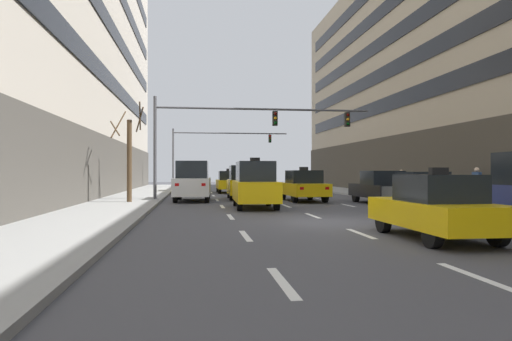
% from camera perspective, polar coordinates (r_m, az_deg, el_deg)
% --- Properties ---
extents(ground_plane, '(120.00, 120.00, 0.00)m').
position_cam_1_polar(ground_plane, '(15.46, 8.94, -6.28)').
color(ground_plane, '#424247').
extents(sidewalk_left, '(3.66, 80.00, 0.14)m').
position_cam_1_polar(sidewalk_left, '(15.25, -21.42, -6.09)').
color(sidewalk_left, gray).
rests_on(sidewalk_left, ground).
extents(lane_stripe_l1_s2, '(0.16, 2.00, 0.01)m').
position_cam_1_polar(lane_stripe_l1_s2, '(7.05, 3.28, -13.64)').
color(lane_stripe_l1_s2, silver).
rests_on(lane_stripe_l1_s2, ground).
extents(lane_stripe_l1_s3, '(0.16, 2.00, 0.01)m').
position_cam_1_polar(lane_stripe_l1_s3, '(11.92, -1.32, -8.09)').
color(lane_stripe_l1_s3, silver).
rests_on(lane_stripe_l1_s3, ground).
extents(lane_stripe_l1_s4, '(0.16, 2.00, 0.01)m').
position_cam_1_polar(lane_stripe_l1_s4, '(16.86, -3.19, -5.75)').
color(lane_stripe_l1_s4, silver).
rests_on(lane_stripe_l1_s4, ground).
extents(lane_stripe_l1_s5, '(0.16, 2.00, 0.01)m').
position_cam_1_polar(lane_stripe_l1_s5, '(21.83, -4.21, -4.48)').
color(lane_stripe_l1_s5, silver).
rests_on(lane_stripe_l1_s5, ground).
extents(lane_stripe_l1_s6, '(0.16, 2.00, 0.01)m').
position_cam_1_polar(lane_stripe_l1_s6, '(26.82, -4.85, -3.67)').
color(lane_stripe_l1_s6, silver).
rests_on(lane_stripe_l1_s6, ground).
extents(lane_stripe_l1_s7, '(0.16, 2.00, 0.01)m').
position_cam_1_polar(lane_stripe_l1_s7, '(31.80, -5.28, -3.12)').
color(lane_stripe_l1_s7, silver).
rests_on(lane_stripe_l1_s7, ground).
extents(lane_stripe_l1_s8, '(0.16, 2.00, 0.01)m').
position_cam_1_polar(lane_stripe_l1_s8, '(36.79, -5.60, -2.72)').
color(lane_stripe_l1_s8, silver).
rests_on(lane_stripe_l1_s8, ground).
extents(lane_stripe_l1_s9, '(0.16, 2.00, 0.01)m').
position_cam_1_polar(lane_stripe_l1_s9, '(41.79, -5.84, -2.41)').
color(lane_stripe_l1_s9, silver).
rests_on(lane_stripe_l1_s9, ground).
extents(lane_stripe_l1_s10, '(0.16, 2.00, 0.01)m').
position_cam_1_polar(lane_stripe_l1_s10, '(46.78, -6.03, -2.17)').
color(lane_stripe_l1_s10, silver).
rests_on(lane_stripe_l1_s10, ground).
extents(lane_stripe_l2_s2, '(0.16, 2.00, 0.01)m').
position_cam_1_polar(lane_stripe_l2_s2, '(8.20, 25.44, -11.71)').
color(lane_stripe_l2_s2, silver).
rests_on(lane_stripe_l2_s2, ground).
extents(lane_stripe_l2_s3, '(0.16, 2.00, 0.01)m').
position_cam_1_polar(lane_stripe_l2_s3, '(12.63, 12.85, -7.63)').
color(lane_stripe_l2_s3, silver).
rests_on(lane_stripe_l2_s3, ground).
extents(lane_stripe_l2_s4, '(0.16, 2.00, 0.01)m').
position_cam_1_polar(lane_stripe_l2_s4, '(17.38, 7.05, -5.59)').
color(lane_stripe_l2_s4, silver).
rests_on(lane_stripe_l2_s4, ground).
extents(lane_stripe_l2_s5, '(0.16, 2.00, 0.01)m').
position_cam_1_polar(lane_stripe_l2_s5, '(22.23, 3.77, -4.40)').
color(lane_stripe_l2_s5, silver).
rests_on(lane_stripe_l2_s5, ground).
extents(lane_stripe_l2_s6, '(0.16, 2.00, 0.01)m').
position_cam_1_polar(lane_stripe_l2_s6, '(27.14, 1.68, -3.63)').
color(lane_stripe_l2_s6, silver).
rests_on(lane_stripe_l2_s6, ground).
extents(lane_stripe_l2_s7, '(0.16, 2.00, 0.01)m').
position_cam_1_polar(lane_stripe_l2_s7, '(32.08, 0.24, -3.10)').
color(lane_stripe_l2_s7, silver).
rests_on(lane_stripe_l2_s7, ground).
extents(lane_stripe_l2_s8, '(0.16, 2.00, 0.01)m').
position_cam_1_polar(lane_stripe_l2_s8, '(37.03, -0.82, -2.70)').
color(lane_stripe_l2_s8, silver).
rests_on(lane_stripe_l2_s8, ground).
extents(lane_stripe_l2_s9, '(0.16, 2.00, 0.01)m').
position_cam_1_polar(lane_stripe_l2_s9, '(42.00, -1.63, -2.40)').
color(lane_stripe_l2_s9, silver).
rests_on(lane_stripe_l2_s9, ground).
extents(lane_stripe_l2_s10, '(0.16, 2.00, 0.01)m').
position_cam_1_polar(lane_stripe_l2_s10, '(46.97, -2.27, -2.17)').
color(lane_stripe_l2_s10, silver).
rests_on(lane_stripe_l2_s10, ground).
extents(lane_stripe_l3_s3, '(0.16, 2.00, 0.01)m').
position_cam_1_polar(lane_stripe_l3_s3, '(14.00, 24.85, -6.89)').
color(lane_stripe_l3_s3, silver).
rests_on(lane_stripe_l3_s3, ground).
extents(lane_stripe_l3_s4, '(0.16, 2.00, 0.01)m').
position_cam_1_polar(lane_stripe_l3_s4, '(18.40, 16.42, -5.28)').
color(lane_stripe_l3_s4, silver).
rests_on(lane_stripe_l3_s4, ground).
extents(lane_stripe_l3_s5, '(0.16, 2.00, 0.01)m').
position_cam_1_polar(lane_stripe_l3_s5, '(23.04, 11.34, -4.25)').
color(lane_stripe_l3_s5, silver).
rests_on(lane_stripe_l3_s5, ground).
extents(lane_stripe_l3_s6, '(0.16, 2.00, 0.01)m').
position_cam_1_polar(lane_stripe_l3_s6, '(27.80, 7.98, -3.55)').
color(lane_stripe_l3_s6, silver).
rests_on(lane_stripe_l3_s6, ground).
extents(lane_stripe_l3_s7, '(0.16, 2.00, 0.01)m').
position_cam_1_polar(lane_stripe_l3_s7, '(32.64, 5.61, -3.05)').
color(lane_stripe_l3_s7, silver).
rests_on(lane_stripe_l3_s7, ground).
extents(lane_stripe_l3_s8, '(0.16, 2.00, 0.01)m').
position_cam_1_polar(lane_stripe_l3_s8, '(37.52, 3.86, -2.67)').
color(lane_stripe_l3_s8, silver).
rests_on(lane_stripe_l3_s8, ground).
extents(lane_stripe_l3_s9, '(0.16, 2.00, 0.01)m').
position_cam_1_polar(lane_stripe_l3_s9, '(42.43, 2.52, -2.38)').
color(lane_stripe_l3_s9, silver).
rests_on(lane_stripe_l3_s9, ground).
extents(lane_stripe_l3_s10, '(0.16, 2.00, 0.01)m').
position_cam_1_polar(lane_stripe_l3_s10, '(47.35, 1.45, -2.15)').
color(lane_stripe_l3_s10, silver).
rests_on(lane_stripe_l3_s10, ground).
extents(taxi_driving_0, '(1.93, 4.57, 1.90)m').
position_cam_1_polar(taxi_driving_0, '(36.24, -3.34, -1.43)').
color(taxi_driving_0, black).
rests_on(taxi_driving_0, ground).
extents(taxi_driving_1, '(1.94, 4.41, 2.29)m').
position_cam_1_polar(taxi_driving_1, '(20.83, -0.13, -1.80)').
color(taxi_driving_1, black).
rests_on(taxi_driving_1, ground).
extents(taxi_driving_2, '(1.98, 4.48, 2.33)m').
position_cam_1_polar(taxi_driving_2, '(37.04, -8.15, -1.05)').
color(taxi_driving_2, black).
rests_on(taxi_driving_2, ground).
extents(car_driving_3, '(2.17, 4.72, 2.24)m').
position_cam_1_polar(car_driving_3, '(26.10, -7.86, -1.33)').
color(car_driving_3, black).
rests_on(car_driving_3, ground).
extents(taxi_driving_4, '(1.77, 4.21, 1.75)m').
position_cam_1_polar(taxi_driving_4, '(12.06, 21.39, -4.28)').
color(taxi_driving_4, black).
rests_on(taxi_driving_4, ground).
extents(taxi_driving_5, '(1.85, 4.23, 2.20)m').
position_cam_1_polar(taxi_driving_5, '(27.62, -1.65, -1.48)').
color(taxi_driving_5, black).
rests_on(taxi_driving_5, ground).
extents(taxi_driving_6, '(2.07, 4.67, 1.92)m').
position_cam_1_polar(taxi_driving_6, '(25.94, 5.86, -1.91)').
color(taxi_driving_6, black).
rests_on(taxi_driving_6, ground).
extents(car_parked_2, '(1.89, 4.42, 1.65)m').
position_cam_1_polar(car_parked_2, '(20.72, 19.68, -2.46)').
color(car_parked_2, black).
rests_on(car_parked_2, ground).
extents(car_parked_3, '(1.93, 4.55, 1.70)m').
position_cam_1_polar(car_parked_3, '(24.47, 15.24, -2.05)').
color(car_parked_3, black).
rests_on(car_parked_3, ground).
extents(traffic_signal_0, '(12.41, 0.35, 5.72)m').
position_cam_1_polar(traffic_signal_0, '(26.28, -2.15, 5.57)').
color(traffic_signal_0, '#4C4C51').
rests_on(traffic_signal_0, sidewalk_left).
extents(traffic_signal_1, '(11.94, 0.34, 5.95)m').
position_cam_1_polar(traffic_signal_1, '(47.91, -5.48, 3.20)').
color(traffic_signal_1, '#4C4C51').
rests_on(traffic_signal_1, sidewalk_left).
extents(street_tree_0, '(1.75, 1.87, 4.99)m').
position_cam_1_polar(street_tree_0, '(23.90, -15.47, 1.73)').
color(street_tree_0, '#4C3823').
rests_on(street_tree_0, sidewalk_left).
extents(pedestrian_0, '(0.36, 0.44, 1.63)m').
position_cam_1_polar(pedestrian_0, '(26.41, 17.59, -1.39)').
color(pedestrian_0, '#383D59').
rests_on(pedestrian_0, sidewalk_right).
extents(pedestrian_1, '(0.31, 0.50, 1.73)m').
position_cam_1_polar(pedestrian_1, '(24.83, 25.72, -1.30)').
color(pedestrian_1, black).
rests_on(pedestrian_1, sidewalk_right).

